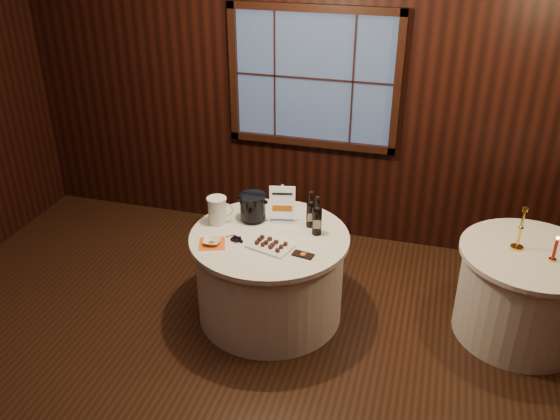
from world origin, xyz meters
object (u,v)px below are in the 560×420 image
(ice_bucket, at_px, (253,207))
(chocolate_box, at_px, (303,255))
(grape_bunch, at_px, (238,238))
(sign_stand, at_px, (282,209))
(port_bottle_left, at_px, (311,212))
(glass_pitcher, at_px, (217,210))
(port_bottle_right, at_px, (317,218))
(red_candle, at_px, (555,251))
(main_table, at_px, (270,275))
(brass_candlestick, at_px, (520,234))
(side_table, at_px, (523,293))
(chocolate_plate, at_px, (270,245))
(cracker_bowl, at_px, (212,242))

(ice_bucket, height_order, chocolate_box, ice_bucket)
(chocolate_box, xyz_separation_m, grape_bunch, (-0.55, 0.08, 0.01))
(sign_stand, distance_m, port_bottle_left, 0.25)
(chocolate_box, xyz_separation_m, glass_pitcher, (-0.80, 0.30, 0.11))
(port_bottle_right, distance_m, red_candle, 1.77)
(main_table, bearing_deg, glass_pitcher, 170.59)
(port_bottle_left, relative_size, glass_pitcher, 1.36)
(port_bottle_left, xyz_separation_m, port_bottle_right, (0.08, -0.11, 0.01))
(glass_pitcher, bearing_deg, chocolate_box, -40.33)
(port_bottle_right, distance_m, ice_bucket, 0.57)
(glass_pitcher, height_order, red_candle, glass_pitcher)
(port_bottle_right, distance_m, brass_candlestick, 1.54)
(side_table, distance_m, port_bottle_left, 1.80)
(grape_bunch, relative_size, glass_pitcher, 0.76)
(brass_candlestick, bearing_deg, chocolate_plate, -164.74)
(main_table, distance_m, chocolate_plate, 0.44)
(cracker_bowl, distance_m, brass_candlestick, 2.35)
(brass_candlestick, bearing_deg, side_table, -11.84)
(sign_stand, height_order, brass_candlestick, brass_candlestick)
(port_bottle_right, bearing_deg, cracker_bowl, -166.05)
(sign_stand, xyz_separation_m, chocolate_plate, (0.02, -0.42, -0.10))
(port_bottle_right, distance_m, chocolate_plate, 0.44)
(side_table, height_order, grape_bunch, grape_bunch)
(main_table, bearing_deg, port_bottle_right, 19.43)
(side_table, bearing_deg, brass_candlestick, 168.16)
(brass_candlestick, bearing_deg, main_table, -170.23)
(chocolate_plate, relative_size, brass_candlestick, 1.07)
(chocolate_plate, height_order, chocolate_box, chocolate_plate)
(sign_stand, distance_m, cracker_bowl, 0.66)
(sign_stand, bearing_deg, ice_bucket, 177.89)
(sign_stand, height_order, cracker_bowl, sign_stand)
(chocolate_plate, relative_size, red_candle, 1.83)
(chocolate_plate, xyz_separation_m, chocolate_box, (0.27, -0.05, -0.01))
(chocolate_box, bearing_deg, side_table, 27.24)
(main_table, relative_size, sign_stand, 3.79)
(red_candle, bearing_deg, main_table, -174.14)
(glass_pitcher, bearing_deg, red_candle, -16.67)
(main_table, relative_size, port_bottle_right, 3.89)
(main_table, height_order, brass_candlestick, brass_candlestick)
(sign_stand, xyz_separation_m, ice_bucket, (-0.24, -0.04, 0.01))
(brass_candlestick, bearing_deg, port_bottle_right, -172.59)
(main_table, xyz_separation_m, ice_bucket, (-0.20, 0.20, 0.51))
(grape_bunch, distance_m, cracker_bowl, 0.20)
(cracker_bowl, bearing_deg, chocolate_box, 2.13)
(port_bottle_left, bearing_deg, brass_candlestick, -14.22)
(main_table, height_order, grape_bunch, grape_bunch)
(port_bottle_left, height_order, ice_bucket, port_bottle_left)
(port_bottle_right, xyz_separation_m, red_candle, (1.77, 0.09, -0.06))
(main_table, height_order, chocolate_plate, chocolate_plate)
(ice_bucket, height_order, red_candle, ice_bucket)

